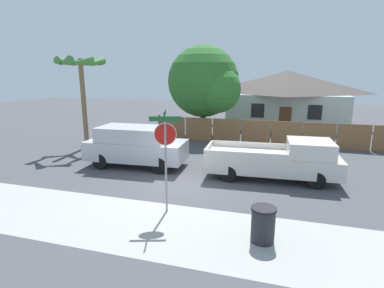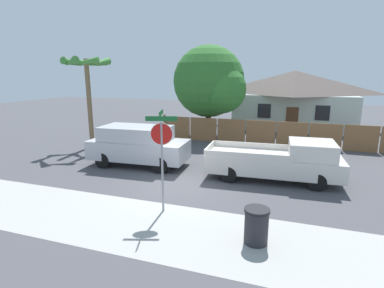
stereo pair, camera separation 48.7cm
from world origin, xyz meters
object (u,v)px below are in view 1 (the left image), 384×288
(house, at_px, (286,98))
(palm_tree, at_px, (81,70))
(trash_bin, at_px, (263,224))
(stop_sign, at_px, (165,144))
(orange_pickup, at_px, (278,160))
(oak_tree, at_px, (206,83))
(red_suv, at_px, (136,145))

(house, distance_m, palm_tree, 16.89)
(house, relative_size, trash_bin, 10.31)
(stop_sign, relative_size, trash_bin, 3.40)
(house, bearing_deg, stop_sign, -101.37)
(orange_pickup, bearing_deg, house, 85.54)
(oak_tree, xyz_separation_m, red_suv, (-1.55, -7.93, -2.77))
(palm_tree, relative_size, red_suv, 1.11)
(house, height_order, trash_bin, house)
(house, height_order, orange_pickup, house)
(orange_pickup, bearing_deg, trash_bin, -96.14)
(orange_pickup, height_order, trash_bin, orange_pickup)
(oak_tree, xyz_separation_m, orange_pickup, (5.12, -7.91, -2.99))
(red_suv, height_order, stop_sign, stop_sign)
(palm_tree, height_order, red_suv, palm_tree)
(oak_tree, bearing_deg, palm_tree, -139.54)
(red_suv, distance_m, stop_sign, 5.56)
(house, distance_m, orange_pickup, 14.63)
(oak_tree, relative_size, red_suv, 1.32)
(trash_bin, bearing_deg, stop_sign, 162.69)
(stop_sign, height_order, trash_bin, stop_sign)
(oak_tree, distance_m, red_suv, 8.54)
(red_suv, distance_m, orange_pickup, 6.68)
(palm_tree, relative_size, stop_sign, 1.63)
(house, bearing_deg, red_suv, -115.86)
(palm_tree, xyz_separation_m, trash_bin, (11.06, -7.93, -4.15))
(oak_tree, height_order, orange_pickup, oak_tree)
(palm_tree, bearing_deg, house, 45.51)
(stop_sign, bearing_deg, red_suv, 109.13)
(palm_tree, distance_m, stop_sign, 10.81)
(orange_pickup, relative_size, stop_sign, 1.70)
(oak_tree, bearing_deg, trash_bin, -69.97)
(palm_tree, xyz_separation_m, red_suv, (4.68, -2.61, -3.59))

